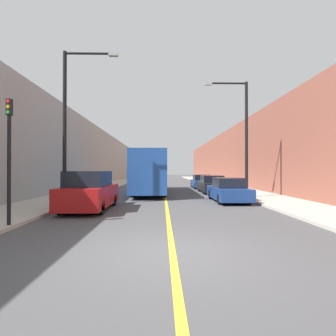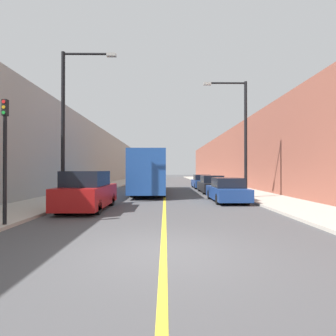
% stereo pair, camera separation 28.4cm
% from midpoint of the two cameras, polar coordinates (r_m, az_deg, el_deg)
% --- Properties ---
extents(ground_plane, '(200.00, 200.00, 0.00)m').
position_cam_midpoint_polar(ground_plane, '(6.45, -0.36, -17.90)').
color(ground_plane, '#474749').
extents(sidewalk_left, '(3.36, 72.00, 0.13)m').
position_cam_midpoint_polar(sidewalk_left, '(36.82, -11.78, -3.36)').
color(sidewalk_left, '#B2AA9E').
rests_on(sidewalk_left, ground).
extents(sidewalk_right, '(3.36, 72.00, 0.13)m').
position_cam_midpoint_polar(sidewalk_right, '(36.85, 9.49, -3.36)').
color(sidewalk_right, '#B2AA9E').
rests_on(sidewalk_right, ground).
extents(building_row_left, '(4.00, 72.00, 7.51)m').
position_cam_midpoint_polar(building_row_left, '(37.66, -17.29, 2.34)').
color(building_row_left, gray).
rests_on(building_row_left, ground).
extents(building_row_right, '(4.00, 72.00, 7.30)m').
position_cam_midpoint_polar(building_row_right, '(37.71, 14.98, 2.17)').
color(building_row_right, brown).
rests_on(building_row_right, ground).
extents(road_center_line, '(0.16, 72.00, 0.01)m').
position_cam_midpoint_polar(road_center_line, '(36.21, -1.14, -3.51)').
color(road_center_line, gold).
rests_on(road_center_line, ground).
extents(bus, '(2.53, 11.59, 3.34)m').
position_cam_midpoint_polar(bus, '(22.26, -4.09, -0.81)').
color(bus, '#1E4793').
rests_on(bus, ground).
extents(parked_suv_left, '(1.95, 4.74, 1.89)m').
position_cam_midpoint_polar(parked_suv_left, '(13.35, -17.24, -4.99)').
color(parked_suv_left, maroon).
rests_on(parked_suv_left, ground).
extents(car_right_near, '(1.86, 4.49, 1.47)m').
position_cam_midpoint_polar(car_right_near, '(16.50, 12.51, -4.86)').
color(car_right_near, navy).
rests_on(car_right_near, ground).
extents(car_right_mid, '(1.89, 4.60, 1.48)m').
position_cam_midpoint_polar(car_right_mid, '(22.60, 9.10, -3.65)').
color(car_right_mid, black).
rests_on(car_right_mid, ground).
extents(car_right_far, '(1.79, 4.48, 1.45)m').
position_cam_midpoint_polar(car_right_far, '(28.14, 6.90, -3.05)').
color(car_right_far, navy).
rests_on(car_right_far, ground).
extents(street_lamp_left, '(2.92, 0.24, 8.12)m').
position_cam_midpoint_polar(street_lamp_left, '(15.12, -21.16, 10.37)').
color(street_lamp_left, black).
rests_on(street_lamp_left, sidewalk_left).
extents(street_lamp_right, '(2.92, 0.24, 7.72)m').
position_cam_midpoint_polar(street_lamp_right, '(18.33, 15.48, 7.80)').
color(street_lamp_right, black).
rests_on(street_lamp_right, sidewalk_right).
extents(traffic_light, '(0.16, 0.18, 4.17)m').
position_cam_midpoint_polar(traffic_light, '(10.21, -31.99, 2.21)').
color(traffic_light, black).
rests_on(traffic_light, sidewalk_left).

